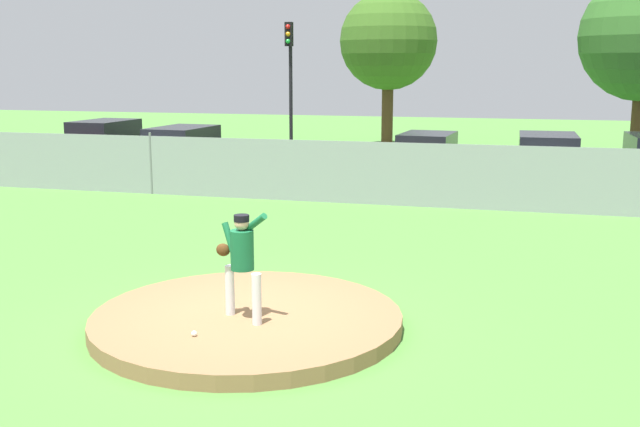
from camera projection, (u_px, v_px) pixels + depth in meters
ground_plane at (344, 237)px, 16.36m from camera, size 80.00×80.00×0.00m
asphalt_strip at (404, 181)px, 24.41m from camera, size 44.00×7.00×0.01m
pitchers_mound at (247, 320)px, 10.66m from camera, size 4.41×4.41×0.22m
pitcher_youth at (242, 256)px, 10.20m from camera, size 0.81×0.43×1.54m
baseball at (194, 334)px, 9.70m from camera, size 0.07×0.07×0.07m
chainlink_fence at (379, 174)px, 19.99m from camera, size 33.67×0.07×1.79m
parked_car_white at (183, 151)px, 25.92m from camera, size 2.10×4.88×1.62m
parked_car_silver at (547, 162)px, 22.88m from camera, size 1.94×4.62×1.64m
parked_car_champagne at (427, 159)px, 23.96m from camera, size 2.02×4.26×1.58m
parked_car_burgundy at (105, 145)px, 27.60m from camera, size 1.99×4.69×1.72m
traffic_cone_orange at (322, 175)px, 23.75m from camera, size 0.40×0.40×0.55m
traffic_light_near at (290, 68)px, 28.87m from camera, size 0.28×0.46×5.33m
tree_bushy_near at (389, 42)px, 33.21m from camera, size 4.33×4.33×6.94m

